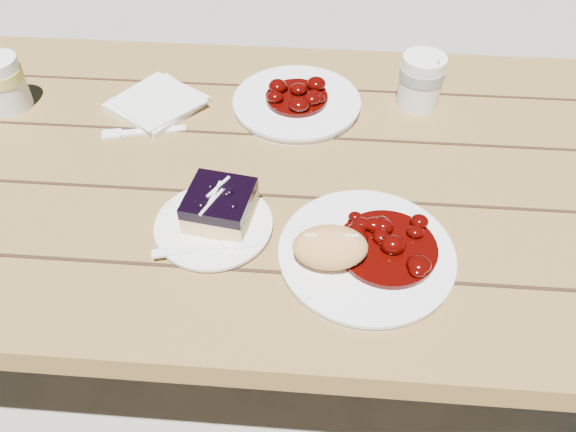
# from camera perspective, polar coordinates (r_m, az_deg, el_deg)

# --- Properties ---
(ground) EXTENTS (60.00, 60.00, 0.00)m
(ground) POSITION_cam_1_polar(r_m,az_deg,el_deg) (1.59, -2.03, -15.45)
(ground) COLOR gray
(ground) RESTS_ON ground
(picnic_table) EXTENTS (2.00, 1.55, 0.75)m
(picnic_table) POSITION_cam_1_polar(r_m,az_deg,el_deg) (1.11, -2.81, -0.93)
(picnic_table) COLOR brown
(picnic_table) RESTS_ON ground
(main_plate) EXTENTS (0.26, 0.26, 0.02)m
(main_plate) POSITION_cam_1_polar(r_m,az_deg,el_deg) (0.85, 7.94, -3.95)
(main_plate) COLOR white
(main_plate) RESTS_ON picnic_table
(goulash_stew) EXTENTS (0.15, 0.15, 0.04)m
(goulash_stew) POSITION_cam_1_polar(r_m,az_deg,el_deg) (0.83, 10.19, -2.51)
(goulash_stew) COLOR #3B0302
(goulash_stew) RESTS_ON main_plate
(bread_roll) EXTENTS (0.11, 0.08, 0.06)m
(bread_roll) POSITION_cam_1_polar(r_m,az_deg,el_deg) (0.80, 4.31, -3.19)
(bread_roll) COLOR #DB9B54
(bread_roll) RESTS_ON main_plate
(dessert_plate) EXTENTS (0.18, 0.18, 0.01)m
(dessert_plate) POSITION_cam_1_polar(r_m,az_deg,el_deg) (0.89, -7.54, -1.01)
(dessert_plate) COLOR white
(dessert_plate) RESTS_ON picnic_table
(blueberry_cake) EXTENTS (0.11, 0.11, 0.06)m
(blueberry_cake) POSITION_cam_1_polar(r_m,az_deg,el_deg) (0.87, -6.93, 1.10)
(blueberry_cake) COLOR #F6D886
(blueberry_cake) RESTS_ON dessert_plate
(fork_dessert) EXTENTS (0.16, 0.06, 0.00)m
(fork_dessert) POSITION_cam_1_polar(r_m,az_deg,el_deg) (0.85, -9.53, -3.30)
(fork_dessert) COLOR white
(fork_dessert) RESTS_ON dessert_plate
(coffee_cup) EXTENTS (0.08, 0.08, 0.10)m
(coffee_cup) POSITION_cam_1_polar(r_m,az_deg,el_deg) (1.14, 13.32, 13.20)
(coffee_cup) COLOR white
(coffee_cup) RESTS_ON picnic_table
(napkin_stack) EXTENTS (0.21, 0.21, 0.01)m
(napkin_stack) POSITION_cam_1_polar(r_m,az_deg,el_deg) (1.16, -13.18, 11.06)
(napkin_stack) COLOR white
(napkin_stack) RESTS_ON picnic_table
(fork_table) EXTENTS (0.16, 0.06, 0.00)m
(fork_table) POSITION_cam_1_polar(r_m,az_deg,el_deg) (1.09, -13.61, 8.43)
(fork_table) COLOR white
(fork_table) RESTS_ON picnic_table
(second_plate) EXTENTS (0.24, 0.24, 0.02)m
(second_plate) POSITION_cam_1_polar(r_m,az_deg,el_deg) (1.12, 0.89, 11.36)
(second_plate) COLOR white
(second_plate) RESTS_ON picnic_table
(second_stew) EXTENTS (0.12, 0.12, 0.04)m
(second_stew) POSITION_cam_1_polar(r_m,az_deg,el_deg) (1.11, 0.90, 12.59)
(second_stew) COLOR #3B0302
(second_stew) RESTS_ON second_plate
(second_cup) EXTENTS (0.08, 0.08, 0.10)m
(second_cup) POSITION_cam_1_polar(r_m,az_deg,el_deg) (1.23, -26.99, 11.92)
(second_cup) COLOR white
(second_cup) RESTS_ON picnic_table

